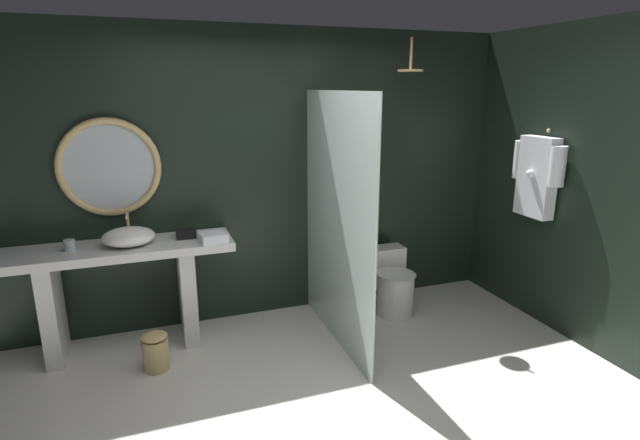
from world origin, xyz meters
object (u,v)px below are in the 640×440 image
Objects in this scene: hanging_bathrobe at (537,173)px; toilet at (390,282)px; tumbler_cup at (70,245)px; folded_hand_towel at (213,237)px; round_wall_mirror at (110,168)px; rain_shower_head at (411,68)px; tissue_box at (186,234)px; vessel_sink at (129,237)px; waste_bin at (156,351)px.

hanging_bathrobe reaches higher than toilet.
tumbler_cup is 2.79m from toilet.
round_wall_mirror is at bearing 152.22° from folded_hand_towel.
hanging_bathrobe reaches higher than folded_hand_towel.
tumbler_cup is 3.88m from hanging_bathrobe.
round_wall_mirror is at bearing 173.19° from rain_shower_head.
round_wall_mirror is 2.65m from rain_shower_head.
tumbler_cup is 0.31× the size of rain_shower_head.
toilet is at bearing -3.93° from tissue_box.
tissue_box is (0.86, 0.04, -0.01)m from tumbler_cup.
folded_hand_towel is (-2.74, 0.50, -0.45)m from hanging_bathrobe.
folded_hand_towel is (-1.78, -0.09, -1.33)m from rain_shower_head.
round_wall_mirror reaches higher than tissue_box.
hanging_bathrobe is (2.94, -0.69, 0.45)m from tissue_box.
rain_shower_head reaches higher than vessel_sink.
tissue_box is at bearing 166.78° from hanging_bathrobe.
hanging_bathrobe reaches higher than vessel_sink.
vessel_sink is 1.95× the size of folded_hand_towel.
waste_bin is (-0.32, -0.47, -0.76)m from tissue_box.
vessel_sink is 1.41× the size of rain_shower_head.
tissue_box is 0.79m from round_wall_mirror.
waste_bin is at bearing -124.03° from tissue_box.
round_wall_mirror is (0.33, 0.24, 0.54)m from tumbler_cup.
folded_hand_towel is (-1.65, -0.06, 0.64)m from toilet.
toilet is at bearing -7.73° from round_wall_mirror.
toilet is 1.89× the size of waste_bin.
toilet is at bearing 9.05° from waste_bin.
rain_shower_head is at bearing 148.64° from hanging_bathrobe.
folded_hand_towel is at bearing -27.78° from round_wall_mirror.
rain_shower_head reaches higher than hanging_bathrobe.
hanging_bathrobe is at bearing -13.22° from tissue_box.
tumbler_cup reaches higher than toilet.
toilet is at bearing -169.17° from rain_shower_head.
hanging_bathrobe is 2.82m from folded_hand_towel.
tissue_box is 0.21× the size of hanging_bathrobe.
tissue_box is 0.77× the size of folded_hand_towel.
toilet is (1.85, -0.13, -0.64)m from tissue_box.
vessel_sink is 4.62× the size of tumbler_cup.
waste_bin is (-2.17, -0.35, -0.12)m from toilet.
tissue_box is (0.44, 0.07, -0.04)m from vessel_sink.
folded_hand_towel is at bearing -7.79° from tumbler_cup.
hanging_bathrobe is at bearing -3.82° from waste_bin.
tumbler_cup is 0.11× the size of hanging_bathrobe.
waste_bin is at bearing -73.29° from vessel_sink.
vessel_sink is 0.51× the size of round_wall_mirror.
rain_shower_head is at bearing 9.15° from waste_bin.
waste_bin is at bearing 176.18° from hanging_bathrobe.
tissue_box is 0.95m from waste_bin.
tumbler_cup is 3.13m from rain_shower_head.
tissue_box is at bearing 177.02° from rain_shower_head.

